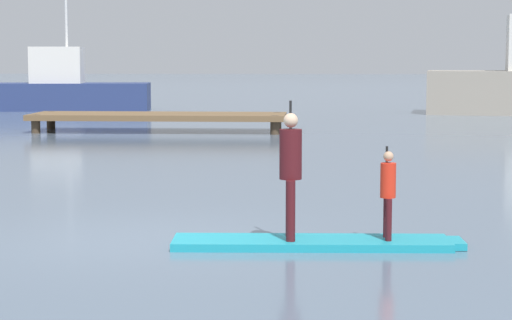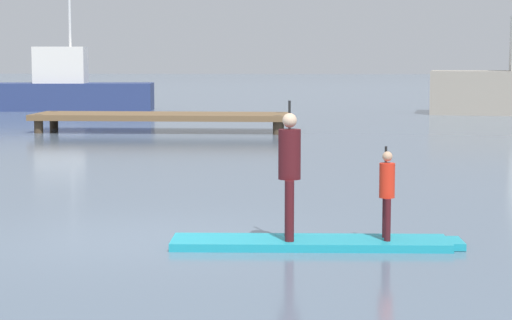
% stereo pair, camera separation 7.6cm
% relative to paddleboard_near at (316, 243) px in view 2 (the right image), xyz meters
% --- Properties ---
extents(ground_plane, '(240.00, 240.00, 0.00)m').
position_rel_paddleboard_near_xyz_m(ground_plane, '(-2.30, 0.39, -0.05)').
color(ground_plane, slate).
extents(paddleboard_near, '(3.68, 0.92, 0.10)m').
position_rel_paddleboard_near_xyz_m(paddleboard_near, '(0.00, 0.00, 0.00)').
color(paddleboard_near, '#1E9EB2').
rests_on(paddleboard_near, ground).
extents(paddler_adult, '(0.29, 0.50, 1.73)m').
position_rel_paddleboard_near_xyz_m(paddler_adult, '(-0.34, -0.01, 0.96)').
color(paddler_adult, '#4C1419').
rests_on(paddler_adult, paddleboard_near).
extents(paddler_child_solo, '(0.20, 0.39, 1.16)m').
position_rel_paddleboard_near_xyz_m(paddler_child_solo, '(0.88, 0.05, 0.67)').
color(paddler_child_solo, '#4C1419').
rests_on(paddler_child_solo, paddleboard_near).
extents(fishing_boat_green_midground, '(7.22, 2.93, 6.12)m').
position_rel_paddleboard_near_xyz_m(fishing_boat_green_midground, '(-11.13, 29.92, 0.87)').
color(fishing_boat_green_midground, navy).
rests_on(fishing_boat_green_midground, ground).
extents(floating_dock, '(8.09, 2.30, 0.58)m').
position_rel_paddleboard_near_xyz_m(floating_dock, '(-5.03, 18.12, 0.43)').
color(floating_dock, brown).
rests_on(floating_dock, ground).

